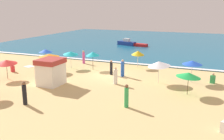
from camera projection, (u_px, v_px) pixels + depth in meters
ground_plane at (108, 75)px, 27.19m from camera, size 60.00×60.00×0.00m
ocean_water at (163, 42)px, 52.31m from camera, size 60.00×44.00×0.10m
wave_breaker_foam at (128, 63)px, 32.82m from camera, size 57.00×0.70×0.01m
lifeguard_cabana at (51, 72)px, 23.68m from camera, size 2.04×2.37×2.45m
beach_umbrella_0 at (6, 62)px, 25.45m from camera, size 2.88×2.89×2.05m
beach_umbrella_1 at (189, 75)px, 20.91m from camera, size 2.22×2.20×1.95m
beach_umbrella_2 at (49, 55)px, 28.47m from camera, size 3.06×3.06×2.00m
beach_umbrella_3 at (71, 53)px, 30.04m from camera, size 2.50×2.50×2.09m
beach_umbrella_5 at (46, 51)px, 31.72m from camera, size 2.34×2.34×1.99m
beach_umbrella_6 at (159, 64)px, 24.15m from camera, size 3.02×3.02×2.19m
beach_umbrella_7 at (138, 53)px, 30.26m from camera, size 2.12×2.13×2.10m
beach_umbrella_8 at (93, 54)px, 29.42m from camera, size 1.89×1.90×2.10m
beach_umbrella_9 at (192, 63)px, 24.34m from camera, size 2.45×2.46×2.15m
beachgoer_0 at (115, 76)px, 24.01m from camera, size 0.50×0.50×1.64m
beachgoer_2 at (111, 68)px, 27.33m from camera, size 0.29×0.29×1.59m
beachgoer_3 at (84, 57)px, 32.77m from camera, size 0.45×0.45×1.68m
beachgoer_4 at (24, 93)px, 18.93m from camera, size 0.43×0.43×1.76m
beachgoer_5 at (123, 69)px, 26.66m from camera, size 0.43×0.43×1.79m
beachgoer_7 at (126, 96)px, 18.42m from camera, size 0.42×0.42×1.72m
beachgoer_8 at (13, 68)px, 28.66m from camera, size 0.50×0.50×0.89m
beachgoer_9 at (213, 79)px, 24.34m from camera, size 0.49×0.49×1.00m
beachgoer_11 at (49, 72)px, 26.87m from camera, size 0.47×0.47×0.98m
beach_towel_0 at (57, 77)px, 26.57m from camera, size 1.24×1.92×0.01m
beach_towel_1 at (29, 66)px, 31.31m from camera, size 1.43×1.31×0.01m
small_boat_0 at (138, 45)px, 46.88m from camera, size 3.83×1.73×0.46m
small_boat_1 at (127, 43)px, 47.95m from camera, size 3.74×2.16×1.24m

